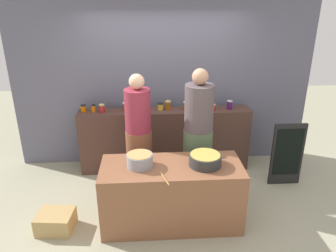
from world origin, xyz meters
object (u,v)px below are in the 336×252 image
(preserve_jar_5, at_px, (168,105))
(preserve_jar_6, at_px, (186,106))
(preserve_jar_7, at_px, (202,107))
(bread_crate, at_px, (56,221))
(cooking_pot_center, at_px, (205,160))
(preserve_jar_2, at_px, (102,108))
(wooden_spoon, at_px, (165,179))
(preserve_jar_3, at_px, (125,106))
(preserve_jar_9, at_px, (230,105))
(preserve_jar_0, at_px, (83,108))
(preserve_jar_1, at_px, (93,108))
(cook_with_tongs, at_px, (139,142))
(preserve_jar_8, at_px, (213,107))
(cooking_pot_left, at_px, (140,160))
(preserve_jar_4, at_px, (160,106))
(cook_in_cap, at_px, (198,142))
(chalkboard_sign, at_px, (287,154))

(preserve_jar_5, relative_size, preserve_jar_6, 1.07)
(preserve_jar_7, bearing_deg, preserve_jar_6, 164.68)
(bread_crate, bearing_deg, cooking_pot_center, 1.74)
(preserve_jar_2, relative_size, wooden_spoon, 0.44)
(bread_crate, bearing_deg, preserve_jar_3, 61.37)
(preserve_jar_9, bearing_deg, bread_crate, -149.17)
(preserve_jar_0, height_order, preserve_jar_1, preserve_jar_1)
(cook_with_tongs, bearing_deg, preserve_jar_8, 28.28)
(preserve_jar_2, distance_m, cooking_pot_left, 1.50)
(preserve_jar_4, xyz_separation_m, wooden_spoon, (-0.03, -1.73, -0.25))
(preserve_jar_6, xyz_separation_m, cook_with_tongs, (-0.74, -0.68, -0.28))
(preserve_jar_5, distance_m, wooden_spoon, 1.77)
(preserve_jar_5, xyz_separation_m, wooden_spoon, (-0.15, -1.74, -0.27))
(preserve_jar_1, height_order, preserve_jar_9, preserve_jar_9)
(preserve_jar_8, distance_m, cooking_pot_center, 1.41)
(cook_with_tongs, bearing_deg, cooking_pot_center, -42.52)
(preserve_jar_7, distance_m, cooking_pot_left, 1.65)
(preserve_jar_6, height_order, cooking_pot_center, preserve_jar_6)
(cook_with_tongs, relative_size, bread_crate, 4.10)
(cooking_pot_left, relative_size, cook_in_cap, 0.17)
(preserve_jar_0, bearing_deg, bread_crate, -96.64)
(cook_in_cap, bearing_deg, chalkboard_sign, 8.02)
(preserve_jar_5, bearing_deg, preserve_jar_7, -10.74)
(preserve_jar_2, distance_m, bread_crate, 1.79)
(preserve_jar_2, bearing_deg, bread_crate, -107.77)
(preserve_jar_1, xyz_separation_m, bread_crate, (-0.33, -1.47, -0.95))
(preserve_jar_9, bearing_deg, preserve_jar_2, -179.24)
(preserve_jar_5, xyz_separation_m, chalkboard_sign, (1.73, -0.66, -0.59))
(cook_in_cap, bearing_deg, preserve_jar_1, 151.27)
(cook_in_cap, bearing_deg, preserve_jar_4, 119.17)
(cooking_pot_left, distance_m, wooden_spoon, 0.42)
(preserve_jar_5, relative_size, cooking_pot_left, 0.45)
(preserve_jar_8, xyz_separation_m, bread_crate, (-2.18, -1.41, -0.95))
(preserve_jar_9, xyz_separation_m, cooking_pot_center, (-0.62, -1.41, -0.21))
(preserve_jar_2, distance_m, preserve_jar_6, 1.30)
(preserve_jar_1, relative_size, preserve_jar_4, 1.03)
(preserve_jar_8, bearing_deg, preserve_jar_2, 179.16)
(preserve_jar_1, distance_m, chalkboard_sign, 3.00)
(preserve_jar_3, height_order, preserve_jar_9, preserve_jar_9)
(preserve_jar_9, relative_size, cooking_pot_center, 0.35)
(preserve_jar_3, relative_size, preserve_jar_7, 1.19)
(preserve_jar_3, height_order, cooking_pot_center, preserve_jar_3)
(preserve_jar_5, xyz_separation_m, preserve_jar_6, (0.28, -0.03, -0.00))
(preserve_jar_7, height_order, wooden_spoon, preserve_jar_7)
(wooden_spoon, distance_m, chalkboard_sign, 2.19)
(preserve_jar_5, height_order, preserve_jar_7, preserve_jar_5)
(preserve_jar_0, bearing_deg, preserve_jar_1, -1.82)
(preserve_jar_8, distance_m, preserve_jar_9, 0.27)
(preserve_jar_5, bearing_deg, preserve_jar_9, -2.34)
(preserve_jar_3, relative_size, cooking_pot_center, 0.34)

